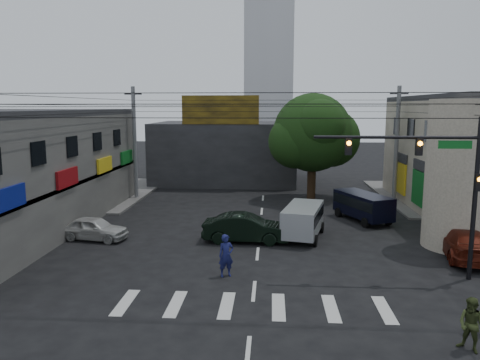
# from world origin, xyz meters

# --- Properties ---
(ground) EXTENTS (160.00, 160.00, 0.00)m
(ground) POSITION_xyz_m (0.00, 0.00, 0.00)
(ground) COLOR black
(ground) RESTS_ON ground
(sidewalk_far_left) EXTENTS (16.00, 16.00, 0.15)m
(sidewalk_far_left) POSITION_xyz_m (-18.00, 18.00, 0.07)
(sidewalk_far_left) COLOR #514F4C
(sidewalk_far_left) RESTS_ON ground
(sidewalk_far_right) EXTENTS (16.00, 16.00, 0.15)m
(sidewalk_far_right) POSITION_xyz_m (18.00, 18.00, 0.07)
(sidewalk_far_right) COLOR #514F4C
(sidewalk_far_right) RESTS_ON ground
(corner_column) EXTENTS (4.00, 4.00, 8.00)m
(corner_column) POSITION_xyz_m (11.00, 4.00, 4.00)
(corner_column) COLOR gray
(corner_column) RESTS_ON ground
(building_far) EXTENTS (14.00, 10.00, 6.00)m
(building_far) POSITION_xyz_m (-4.00, 26.00, 3.00)
(building_far) COLOR #232326
(building_far) RESTS_ON ground
(billboard) EXTENTS (7.00, 0.30, 2.60)m
(billboard) POSITION_xyz_m (-4.00, 21.10, 7.30)
(billboard) COLOR olive
(billboard) RESTS_ON building_far
(tower_distant) EXTENTS (9.00, 9.00, 44.00)m
(tower_distant) POSITION_xyz_m (0.00, 70.00, 22.00)
(tower_distant) COLOR silver
(tower_distant) RESTS_ON ground
(street_tree) EXTENTS (6.40, 6.40, 8.70)m
(street_tree) POSITION_xyz_m (4.00, 17.00, 5.47)
(street_tree) COLOR black
(street_tree) RESTS_ON ground
(traffic_gantry) EXTENTS (7.10, 0.35, 7.20)m
(traffic_gantry) POSITION_xyz_m (7.82, -1.00, 4.83)
(traffic_gantry) COLOR black
(traffic_gantry) RESTS_ON ground
(utility_pole_far_left) EXTENTS (0.32, 0.32, 9.20)m
(utility_pole_far_left) POSITION_xyz_m (-10.50, 16.00, 4.60)
(utility_pole_far_left) COLOR #59595B
(utility_pole_far_left) RESTS_ON ground
(utility_pole_far_right) EXTENTS (0.32, 0.32, 9.20)m
(utility_pole_far_right) POSITION_xyz_m (10.50, 16.00, 4.60)
(utility_pole_far_right) COLOR #59595B
(utility_pole_far_right) RESTS_ON ground
(dark_sedan) EXTENTS (2.05, 4.98, 1.60)m
(dark_sedan) POSITION_xyz_m (-0.73, 4.17, 0.80)
(dark_sedan) COLOR black
(dark_sedan) RESTS_ON ground
(white_compact) EXTENTS (2.94, 4.47, 1.34)m
(white_compact) POSITION_xyz_m (-9.51, 4.00, 0.67)
(white_compact) COLOR #B1B1AD
(white_compact) RESTS_ON ground
(maroon_sedan) EXTENTS (3.62, 5.79, 1.50)m
(maroon_sedan) POSITION_xyz_m (10.50, 2.06, 0.75)
(maroon_sedan) COLOR #51160B
(maroon_sedan) RESTS_ON ground
(silver_minivan) EXTENTS (5.22, 3.77, 1.90)m
(silver_minivan) POSITION_xyz_m (2.55, 5.22, 0.95)
(silver_minivan) COLOR #A1A5A9
(silver_minivan) RESTS_ON ground
(navy_van) EXTENTS (5.95, 5.21, 1.86)m
(navy_van) POSITION_xyz_m (6.82, 9.58, 0.93)
(navy_van) COLOR black
(navy_van) RESTS_ON ground
(traffic_officer) EXTENTS (1.05, 0.99, 1.94)m
(traffic_officer) POSITION_xyz_m (-1.32, -1.36, 0.97)
(traffic_officer) COLOR #15184B
(traffic_officer) RESTS_ON ground
(pedestrian_olive) EXTENTS (1.51, 1.51, 1.75)m
(pedestrian_olive) POSITION_xyz_m (6.96, -7.39, 0.88)
(pedestrian_olive) COLOR #323D1C
(pedestrian_olive) RESTS_ON ground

